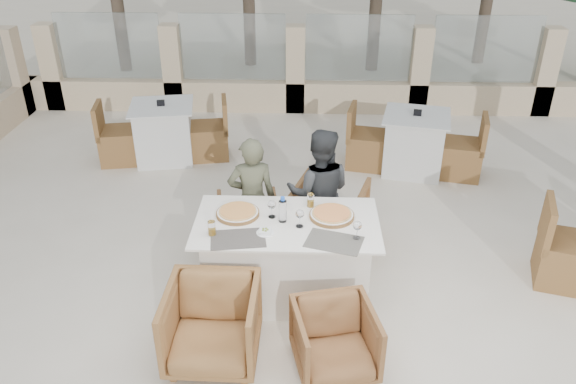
{
  "coord_description": "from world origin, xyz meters",
  "views": [
    {
      "loc": [
        0.19,
        -4.12,
        3.33
      ],
      "look_at": [
        0.04,
        0.3,
        0.9
      ],
      "focal_mm": 35.0,
      "sensor_mm": 36.0,
      "label": 1
    }
  ],
  "objects_px": {
    "water_bottle": "(283,209)",
    "armchair_far_right": "(330,212)",
    "wine_glass_centre": "(272,208)",
    "beer_glass_left": "(212,228)",
    "wine_glass_corner": "(357,229)",
    "armchair_far_left": "(248,224)",
    "dining_table": "(287,258)",
    "diner_right": "(319,193)",
    "bg_table_a": "(164,132)",
    "olive_dish": "(265,231)",
    "diner_left": "(252,199)",
    "bg_table_b": "(414,143)",
    "wine_glass_near": "(300,217)",
    "pizza_right": "(332,215)",
    "armchair_near_right": "(335,341)",
    "beer_glass_right": "(311,200)",
    "armchair_near_left": "(212,325)",
    "pizza_left": "(238,212)"
  },
  "relations": [
    {
      "from": "pizza_right",
      "to": "beer_glass_left",
      "type": "relative_size",
      "value": 3.08
    },
    {
      "from": "wine_glass_centre",
      "to": "olive_dish",
      "type": "xyz_separation_m",
      "value": [
        -0.04,
        -0.26,
        -0.07
      ]
    },
    {
      "from": "dining_table",
      "to": "armchair_near_left",
      "type": "distance_m",
      "value": 0.99
    },
    {
      "from": "beer_glass_left",
      "to": "armchair_far_left",
      "type": "height_order",
      "value": "beer_glass_left"
    },
    {
      "from": "bg_table_a",
      "to": "armchair_far_left",
      "type": "bearing_deg",
      "value": -67.18
    },
    {
      "from": "wine_glass_centre",
      "to": "bg_table_a",
      "type": "xyz_separation_m",
      "value": [
        -1.63,
        2.78,
        -0.48
      ]
    },
    {
      "from": "pizza_right",
      "to": "water_bottle",
      "type": "relative_size",
      "value": 1.66
    },
    {
      "from": "armchair_near_left",
      "to": "diner_right",
      "type": "bearing_deg",
      "value": 62.22
    },
    {
      "from": "wine_glass_near",
      "to": "diner_right",
      "type": "distance_m",
      "value": 0.82
    },
    {
      "from": "dining_table",
      "to": "pizza_left",
      "type": "xyz_separation_m",
      "value": [
        -0.44,
        0.1,
        0.41
      ]
    },
    {
      "from": "wine_glass_centre",
      "to": "beer_glass_left",
      "type": "bearing_deg",
      "value": -148.02
    },
    {
      "from": "water_bottle",
      "to": "olive_dish",
      "type": "relative_size",
      "value": 2.16
    },
    {
      "from": "wine_glass_corner",
      "to": "armchair_far_left",
      "type": "xyz_separation_m",
      "value": [
        -1.01,
        0.97,
        -0.58
      ]
    },
    {
      "from": "pizza_left",
      "to": "armchair_near_right",
      "type": "relative_size",
      "value": 0.62
    },
    {
      "from": "diner_right",
      "to": "beer_glass_right",
      "type": "bearing_deg",
      "value": 80.92
    },
    {
      "from": "armchair_far_right",
      "to": "beer_glass_left",
      "type": "bearing_deg",
      "value": 64.99
    },
    {
      "from": "wine_glass_near",
      "to": "armchair_far_left",
      "type": "bearing_deg",
      "value": 123.75
    },
    {
      "from": "pizza_right",
      "to": "diner_left",
      "type": "distance_m",
      "value": 0.93
    },
    {
      "from": "water_bottle",
      "to": "armchair_near_left",
      "type": "xyz_separation_m",
      "value": [
        -0.51,
        -0.84,
        -0.56
      ]
    },
    {
      "from": "water_bottle",
      "to": "beer_glass_left",
      "type": "relative_size",
      "value": 1.86
    },
    {
      "from": "pizza_right",
      "to": "wine_glass_corner",
      "type": "height_order",
      "value": "wine_glass_corner"
    },
    {
      "from": "wine_glass_corner",
      "to": "armchair_far_right",
      "type": "distance_m",
      "value": 1.28
    },
    {
      "from": "pizza_left",
      "to": "diner_left",
      "type": "height_order",
      "value": "diner_left"
    },
    {
      "from": "beer_glass_right",
      "to": "bg_table_a",
      "type": "bearing_deg",
      "value": 127.41
    },
    {
      "from": "water_bottle",
      "to": "bg_table_b",
      "type": "height_order",
      "value": "water_bottle"
    },
    {
      "from": "armchair_far_right",
      "to": "diner_left",
      "type": "relative_size",
      "value": 0.57
    },
    {
      "from": "pizza_right",
      "to": "beer_glass_right",
      "type": "relative_size",
      "value": 3.15
    },
    {
      "from": "diner_right",
      "to": "dining_table",
      "type": "bearing_deg",
      "value": 70.0
    },
    {
      "from": "wine_glass_near",
      "to": "armchair_far_right",
      "type": "bearing_deg",
      "value": 72.97
    },
    {
      "from": "wine_glass_centre",
      "to": "armchair_near_right",
      "type": "height_order",
      "value": "wine_glass_centre"
    },
    {
      "from": "water_bottle",
      "to": "armchair_far_right",
      "type": "bearing_deg",
      "value": 63.56
    },
    {
      "from": "pizza_left",
      "to": "wine_glass_centre",
      "type": "height_order",
      "value": "wine_glass_centre"
    },
    {
      "from": "pizza_right",
      "to": "bg_table_a",
      "type": "xyz_separation_m",
      "value": [
        -2.16,
        2.76,
        -0.41
      ]
    },
    {
      "from": "pizza_left",
      "to": "armchair_near_left",
      "type": "xyz_separation_m",
      "value": [
        -0.11,
        -0.93,
        -0.46
      ]
    },
    {
      "from": "dining_table",
      "to": "diner_right",
      "type": "relative_size",
      "value": 1.19
    },
    {
      "from": "dining_table",
      "to": "bg_table_b",
      "type": "height_order",
      "value": "same"
    },
    {
      "from": "pizza_right",
      "to": "beer_glass_right",
      "type": "bearing_deg",
      "value": 135.67
    },
    {
      "from": "dining_table",
      "to": "pizza_right",
      "type": "bearing_deg",
      "value": 13.49
    },
    {
      "from": "diner_left",
      "to": "bg_table_b",
      "type": "distance_m",
      "value": 2.78
    },
    {
      "from": "olive_dish",
      "to": "bg_table_a",
      "type": "relative_size",
      "value": 0.07
    },
    {
      "from": "olive_dish",
      "to": "armchair_near_left",
      "type": "xyz_separation_m",
      "value": [
        -0.38,
        -0.64,
        -0.46
      ]
    },
    {
      "from": "water_bottle",
      "to": "armchair_far_right",
      "type": "relative_size",
      "value": 0.33
    },
    {
      "from": "armchair_far_left",
      "to": "beer_glass_left",
      "type": "bearing_deg",
      "value": 70.89
    },
    {
      "from": "pizza_left",
      "to": "wine_glass_near",
      "type": "relative_size",
      "value": 2.07
    },
    {
      "from": "diner_left",
      "to": "bg_table_a",
      "type": "bearing_deg",
      "value": -67.83
    },
    {
      "from": "wine_glass_near",
      "to": "armchair_near_right",
      "type": "xyz_separation_m",
      "value": [
        0.29,
        -0.84,
        -0.58
      ]
    },
    {
      "from": "pizza_left",
      "to": "olive_dish",
      "type": "bearing_deg",
      "value": -47.53
    },
    {
      "from": "wine_glass_corner",
      "to": "bg_table_a",
      "type": "distance_m",
      "value": 3.91
    },
    {
      "from": "armchair_near_left",
      "to": "armchair_near_right",
      "type": "height_order",
      "value": "armchair_near_left"
    },
    {
      "from": "diner_left",
      "to": "olive_dish",
      "type": "bearing_deg",
      "value": 93.16
    }
  ]
}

